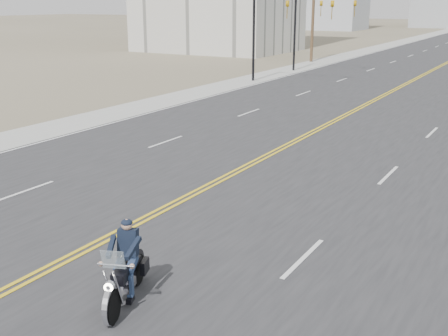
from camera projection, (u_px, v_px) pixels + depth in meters
ground_plane at (35, 277)px, 12.96m from camera, size 400.00×400.00×0.00m
sidewalk_left at (379, 48)px, 76.40m from camera, size 3.00×200.00×0.01m
traffic_mast_left at (278, 17)px, 42.35m from camera, size 7.10×0.26×7.00m
traffic_mast_far at (313, 16)px, 49.15m from camera, size 6.10×0.26×7.00m
utility_pole_left at (313, 7)px, 57.13m from camera, size 2.20×0.30×10.50m
motorcyclist at (124, 264)px, 11.62m from camera, size 1.72×2.45×1.76m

